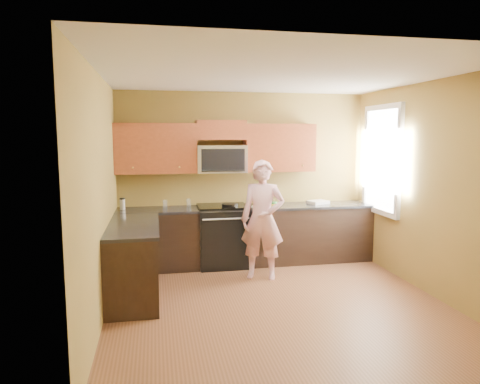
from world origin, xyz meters
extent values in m
plane|color=brown|center=(0.00, 0.00, 0.00)|extent=(4.00, 4.00, 0.00)
plane|color=white|center=(0.00, 0.00, 2.70)|extent=(4.00, 4.00, 0.00)
plane|color=olive|center=(0.00, 2.00, 1.35)|extent=(4.00, 0.00, 4.00)
plane|color=olive|center=(0.00, -2.00, 1.35)|extent=(4.00, 0.00, 4.00)
plane|color=olive|center=(-2.00, 0.00, 1.35)|extent=(0.00, 4.00, 4.00)
plane|color=olive|center=(2.00, 0.00, 1.35)|extent=(0.00, 4.00, 4.00)
cube|color=black|center=(0.00, 1.70, 0.44)|extent=(4.00, 0.60, 0.88)
cube|color=black|center=(-1.70, 0.60, 0.44)|extent=(0.60, 1.60, 0.88)
cube|color=black|center=(0.00, 1.69, 0.90)|extent=(4.00, 0.62, 0.04)
cube|color=black|center=(-1.69, 0.60, 0.90)|extent=(0.62, 1.60, 0.04)
cube|color=brown|center=(-0.40, 1.83, 2.10)|extent=(0.76, 0.33, 0.30)
imported|color=pink|center=(0.06, 0.98, 0.84)|extent=(0.72, 0.60, 1.68)
cube|color=#B27F47|center=(0.24, 1.54, 0.93)|extent=(0.12, 0.12, 0.01)
ellipsoid|color=silver|center=(0.06, 1.45, 0.95)|extent=(0.13, 0.14, 0.06)
ellipsoid|color=silver|center=(0.27, 1.76, 0.95)|extent=(0.16, 0.17, 0.07)
cube|color=white|center=(1.18, 1.74, 0.95)|extent=(0.36, 0.32, 0.05)
cylinder|color=silver|center=(-1.27, 1.81, 0.98)|extent=(0.09, 0.09, 0.12)
cylinder|color=silver|center=(-0.91, 1.88, 0.98)|extent=(0.09, 0.09, 0.12)
camera|label=1|loc=(-1.41, -4.89, 2.01)|focal=32.68mm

